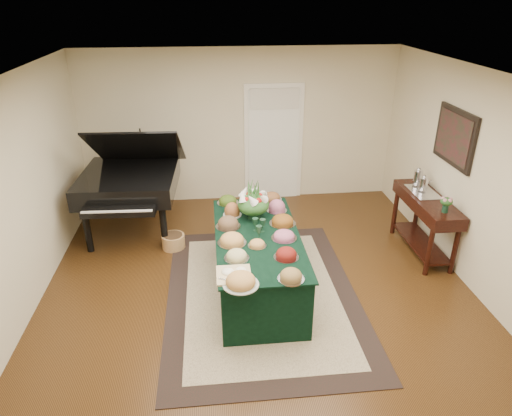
{
  "coord_description": "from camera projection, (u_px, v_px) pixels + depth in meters",
  "views": [
    {
      "loc": [
        -0.55,
        -4.83,
        3.51
      ],
      "look_at": [
        0.0,
        0.3,
        1.05
      ],
      "focal_mm": 32.0,
      "sensor_mm": 36.0,
      "label": 1
    }
  ],
  "objects": [
    {
      "name": "ground",
      "position": [
        258.0,
        291.0,
        5.9
      ],
      "size": [
        6.0,
        6.0,
        0.0
      ],
      "primitive_type": "plane",
      "color": "black",
      "rests_on": "ground"
    },
    {
      "name": "area_rug",
      "position": [
        262.0,
        294.0,
        5.84
      ],
      "size": [
        2.39,
        3.35,
        0.01
      ],
      "color": "black",
      "rests_on": "ground"
    },
    {
      "name": "kitchen_doorway",
      "position": [
        273.0,
        144.0,
        8.18
      ],
      "size": [
        1.05,
        0.07,
        2.1
      ],
      "color": "white",
      "rests_on": "ground"
    },
    {
      "name": "buffet_table",
      "position": [
        257.0,
        262.0,
        5.79
      ],
      "size": [
        1.04,
        2.2,
        0.79
      ],
      "color": "black",
      "rests_on": "ground"
    },
    {
      "name": "food_platters",
      "position": [
        255.0,
        230.0,
        5.64
      ],
      "size": [
        1.04,
        2.4,
        0.14
      ],
      "color": "silver",
      "rests_on": "buffet_table"
    },
    {
      "name": "cutting_board",
      "position": [
        234.0,
        272.0,
        4.82
      ],
      "size": [
        0.37,
        0.37,
        0.1
      ],
      "color": "tan",
      "rests_on": "buffet_table"
    },
    {
      "name": "green_goblets",
      "position": [
        259.0,
        227.0,
        5.62
      ],
      "size": [
        0.16,
        0.28,
        0.18
      ],
      "color": "#133120",
      "rests_on": "buffet_table"
    },
    {
      "name": "floral_centerpiece",
      "position": [
        253.0,
        201.0,
        5.94
      ],
      "size": [
        0.43,
        0.43,
        0.43
      ],
      "color": "#133120",
      "rests_on": "buffet_table"
    },
    {
      "name": "grand_piano",
      "position": [
        130.0,
        181.0,
        7.0
      ],
      "size": [
        1.6,
        1.78,
        1.75
      ],
      "color": "black",
      "rests_on": "ground"
    },
    {
      "name": "wicker_basket",
      "position": [
        173.0,
        241.0,
        6.86
      ],
      "size": [
        0.34,
        0.34,
        0.21
      ],
      "primitive_type": "cylinder",
      "color": "#A57542",
      "rests_on": "ground"
    },
    {
      "name": "mahogany_sideboard",
      "position": [
        426.0,
        210.0,
        6.52
      ],
      "size": [
        0.45,
        1.43,
        0.88
      ],
      "color": "black",
      "rests_on": "ground"
    },
    {
      "name": "tea_service",
      "position": [
        421.0,
        182.0,
        6.63
      ],
      "size": [
        0.34,
        0.58,
        0.3
      ],
      "color": "silver",
      "rests_on": "mahogany_sideboard"
    },
    {
      "name": "pink_bouquet",
      "position": [
        446.0,
        202.0,
        5.94
      ],
      "size": [
        0.18,
        0.18,
        0.22
      ],
      "color": "#133120",
      "rests_on": "mahogany_sideboard"
    },
    {
      "name": "wall_painting",
      "position": [
        455.0,
        137.0,
        6.08
      ],
      "size": [
        0.05,
        0.95,
        0.75
      ],
      "color": "black",
      "rests_on": "ground"
    }
  ]
}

